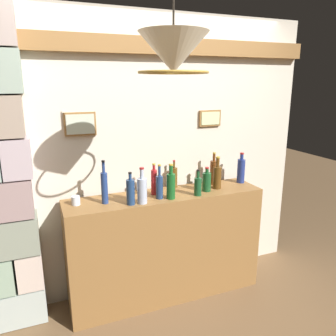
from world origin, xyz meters
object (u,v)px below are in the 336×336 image
at_px(liquor_bottle_port, 207,181).
at_px(pendant_lamp, 173,54).
at_px(liquor_bottle_vermouth, 217,176).
at_px(liquor_bottle_gin, 142,190).
at_px(liquor_bottle_tequila, 198,186).
at_px(glass_tumbler_rocks, 76,200).
at_px(liquor_bottle_brandy, 171,185).
at_px(liquor_bottle_scotch, 174,177).
at_px(liquor_bottle_rye, 131,192).
at_px(liquor_bottle_whiskey, 104,187).
at_px(liquor_bottle_vodka, 159,186).
at_px(liquor_bottle_amaro, 241,170).
at_px(liquor_bottle_bourbon, 154,181).
at_px(liquor_bottle_sherry, 214,172).

height_order(liquor_bottle_port, pendant_lamp, pendant_lamp).
xyz_separation_m(liquor_bottle_vermouth, liquor_bottle_gin, (-0.75, -0.11, 0.00)).
height_order(liquor_bottle_tequila, glass_tumbler_rocks, liquor_bottle_tequila).
distance_m(liquor_bottle_brandy, liquor_bottle_scotch, 0.31).
xyz_separation_m(liquor_bottle_rye, liquor_bottle_port, (0.72, 0.07, -0.02)).
bearing_deg(liquor_bottle_whiskey, liquor_bottle_vodka, -7.33).
distance_m(liquor_bottle_whiskey, liquor_bottle_port, 0.91).
bearing_deg(liquor_bottle_port, pendant_lamp, -133.39).
distance_m(liquor_bottle_vodka, liquor_bottle_rye, 0.27).
bearing_deg(liquor_bottle_whiskey, liquor_bottle_amaro, 3.32).
height_order(liquor_bottle_bourbon, liquor_bottle_port, liquor_bottle_bourbon).
bearing_deg(liquor_bottle_scotch, liquor_bottle_vermouth, -26.47).
distance_m(liquor_bottle_bourbon, liquor_bottle_scotch, 0.27).
bearing_deg(pendant_lamp, liquor_bottle_bourbon, 80.19).
distance_m(liquor_bottle_port, glass_tumbler_rocks, 1.14).
relative_size(liquor_bottle_bourbon, liquor_bottle_tequila, 1.20).
bearing_deg(liquor_bottle_tequila, liquor_bottle_amaro, 18.22).
distance_m(liquor_bottle_scotch, liquor_bottle_rye, 0.57).
bearing_deg(liquor_bottle_vermouth, liquor_bottle_port, -165.32).
bearing_deg(liquor_bottle_sherry, liquor_bottle_vermouth, -104.91).
distance_m(liquor_bottle_gin, liquor_bottle_scotch, 0.49).
xyz_separation_m(liquor_bottle_bourbon, liquor_bottle_brandy, (0.09, -0.16, 0.00)).
distance_m(liquor_bottle_sherry, liquor_bottle_scotch, 0.39).
bearing_deg(liquor_bottle_scotch, liquor_bottle_port, -42.54).
relative_size(liquor_bottle_bourbon, liquor_bottle_amaro, 0.94).
height_order(liquor_bottle_rye, glass_tumbler_rocks, liquor_bottle_rye).
bearing_deg(liquor_bottle_tequila, liquor_bottle_sherry, 39.40).
distance_m(liquor_bottle_bourbon, liquor_bottle_whiskey, 0.45).
bearing_deg(glass_tumbler_rocks, liquor_bottle_scotch, 7.95).
bearing_deg(liquor_bottle_vodka, liquor_bottle_tequila, -8.29).
bearing_deg(glass_tumbler_rocks, liquor_bottle_rye, -20.84).
bearing_deg(liquor_bottle_vermouth, liquor_bottle_scotch, 153.53).
xyz_separation_m(liquor_bottle_sherry, liquor_bottle_scotch, (-0.39, 0.05, -0.02)).
bearing_deg(liquor_bottle_sherry, liquor_bottle_scotch, 172.60).
height_order(liquor_bottle_vodka, liquor_bottle_gin, liquor_bottle_gin).
height_order(liquor_bottle_gin, liquor_bottle_scotch, liquor_bottle_gin).
bearing_deg(liquor_bottle_port, liquor_bottle_scotch, 137.46).
distance_m(liquor_bottle_vermouth, pendant_lamp, 1.39).
bearing_deg(liquor_bottle_vodka, liquor_bottle_whiskey, 172.67).
xyz_separation_m(liquor_bottle_tequila, liquor_bottle_rye, (-0.60, 0.00, 0.02)).
xyz_separation_m(liquor_bottle_gin, pendant_lamp, (0.04, -0.54, 1.00)).
bearing_deg(liquor_bottle_sherry, glass_tumbler_rocks, -176.64).
bearing_deg(liquor_bottle_brandy, liquor_bottle_port, 9.83).
height_order(liquor_bottle_whiskey, liquor_bottle_amaro, liquor_bottle_whiskey).
distance_m(liquor_bottle_rye, pendant_lamp, 1.15).
relative_size(liquor_bottle_gin, liquor_bottle_tequila, 1.30).
height_order(liquor_bottle_gin, liquor_bottle_brandy, liquor_bottle_brandy).
relative_size(liquor_bottle_port, pendant_lamp, 0.42).
bearing_deg(liquor_bottle_brandy, liquor_bottle_whiskey, 169.74).
xyz_separation_m(liquor_bottle_sherry, liquor_bottle_tequila, (-0.28, -0.23, -0.04)).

